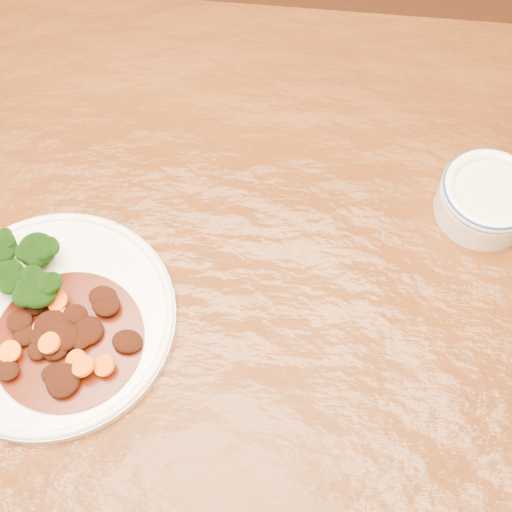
# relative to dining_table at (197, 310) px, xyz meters

# --- Properties ---
(ground) EXTENTS (4.00, 4.00, 0.00)m
(ground) POSITION_rel_dining_table_xyz_m (0.00, 0.00, -0.67)
(ground) COLOR #462111
(ground) RESTS_ON ground
(dining_table) EXTENTS (1.55, 0.98, 0.75)m
(dining_table) POSITION_rel_dining_table_xyz_m (0.00, 0.00, 0.00)
(dining_table) COLOR #50290E
(dining_table) RESTS_ON ground
(dinner_plate) EXTENTS (0.27, 0.27, 0.02)m
(dinner_plate) POSITION_rel_dining_table_xyz_m (-0.14, -0.07, 0.09)
(dinner_plate) COLOR white
(dinner_plate) RESTS_ON dining_table
(broccoli_florets) EXTENTS (0.11, 0.09, 0.05)m
(broccoli_florets) POSITION_rel_dining_table_xyz_m (-0.18, -0.04, 0.12)
(broccoli_florets) COLOR #5F8C48
(broccoli_florets) RESTS_ON dinner_plate
(mince_stew) EXTENTS (0.16, 0.16, 0.03)m
(mince_stew) POSITION_rel_dining_table_xyz_m (-0.11, -0.10, 0.10)
(mince_stew) COLOR #431107
(mince_stew) RESTS_ON dinner_plate
(dip_bowl) EXTENTS (0.12, 0.12, 0.05)m
(dip_bowl) POSITION_rel_dining_table_xyz_m (0.32, 0.15, 0.11)
(dip_bowl) COLOR silver
(dip_bowl) RESTS_ON dining_table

